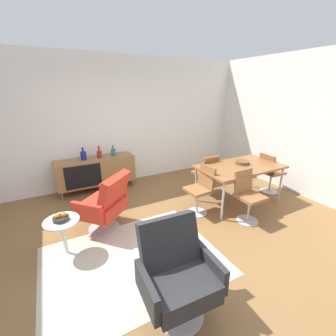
{
  "coord_description": "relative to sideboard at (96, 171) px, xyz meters",
  "views": [
    {
      "loc": [
        -1.3,
        -2.42,
        2.11
      ],
      "look_at": [
        0.44,
        0.87,
        0.79
      ],
      "focal_mm": 24.01,
      "sensor_mm": 36.0,
      "label": 1
    }
  ],
  "objects": [
    {
      "name": "vase_sculptural_dark",
      "position": [
        0.4,
        0.0,
        0.37
      ],
      "size": [
        0.1,
        0.1,
        0.24
      ],
      "color": "#337266",
      "rests_on": "sideboard"
    },
    {
      "name": "dining_chair_far_end",
      "position": [
        3.2,
        -1.83,
        0.03
      ],
      "size": [
        0.44,
        0.42,
        0.86
      ],
      "color": "brown",
      "rests_on": "ground_plane"
    },
    {
      "name": "side_table_round",
      "position": [
        -0.81,
        -1.89,
        -0.12
      ],
      "size": [
        0.44,
        0.44,
        0.52
      ],
      "color": "white",
      "rests_on": "ground_plane"
    },
    {
      "name": "armchair_black_shell",
      "position": [
        0.1,
        -3.27,
        0.03
      ],
      "size": [
        0.74,
        0.68,
        0.95
      ],
      "color": "#262628",
      "rests_on": "ground_plane"
    },
    {
      "name": "dining_chair_front_left",
      "position": [
        1.96,
        -2.39,
        0.03
      ],
      "size": [
        0.41,
        0.43,
        0.86
      ],
      "color": "brown",
      "rests_on": "ground_plane"
    },
    {
      "name": "wall_back",
      "position": [
        0.54,
        0.3,
        0.96
      ],
      "size": [
        6.8,
        0.12,
        2.8
      ],
      "primitive_type": "cube",
      "color": "white",
      "rests_on": "ground_plane"
    },
    {
      "name": "dining_chair_back_left",
      "position": [
        1.96,
        -1.28,
        0.03
      ],
      "size": [
        0.41,
        0.44,
        0.86
      ],
      "color": "brown",
      "rests_on": "ground_plane"
    },
    {
      "name": "vase_cobalt",
      "position": [
        -0.22,
        0.0,
        0.37
      ],
      "size": [
        0.12,
        0.12,
        0.27
      ],
      "color": "navy",
      "rests_on": "sideboard"
    },
    {
      "name": "dining_table",
      "position": [
        2.31,
        -1.83,
        0.26
      ],
      "size": [
        1.6,
        0.9,
        0.74
      ],
      "color": "brown",
      "rests_on": "ground_plane"
    },
    {
      "name": "wooden_bowl_on_table",
      "position": [
        2.42,
        -1.77,
        0.33
      ],
      "size": [
        0.26,
        0.26,
        0.06
      ],
      "primitive_type": "cylinder",
      "color": "brown",
      "rests_on": "dining_table"
    },
    {
      "name": "area_rug",
      "position": [
        -0.06,
        -2.44,
        -0.44
      ],
      "size": [
        2.2,
        1.7,
        0.01
      ],
      "primitive_type": "cube",
      "color": "#B7AD99",
      "rests_on": "ground_plane"
    },
    {
      "name": "vase_ceramic_small",
      "position": [
        0.1,
        0.0,
        0.36
      ],
      "size": [
        0.1,
        0.1,
        0.26
      ],
      "color": "maroon",
      "rests_on": "sideboard"
    },
    {
      "name": "ground_plane",
      "position": [
        0.54,
        -2.3,
        -0.44
      ],
      "size": [
        8.32,
        8.32,
        0.0
      ],
      "primitive_type": "plane",
      "color": "brown"
    },
    {
      "name": "lounge_chair_red",
      "position": [
        -0.18,
        -1.58,
        0.03
      ],
      "size": [
        0.91,
        0.91,
        0.95
      ],
      "color": "red",
      "rests_on": "ground_plane"
    },
    {
      "name": "wall_right",
      "position": [
        3.74,
        -2.3,
        0.96
      ],
      "size": [
        0.12,
        5.6,
        2.8
      ],
      "primitive_type": "cube",
      "color": "white",
      "rests_on": "ground_plane"
    },
    {
      "name": "sideboard",
      "position": [
        0.0,
        0.0,
        0.0
      ],
      "size": [
        1.6,
        0.45,
        0.72
      ],
      "color": "olive",
      "rests_on": "ground_plane"
    },
    {
      "name": "dining_chair_near_window",
      "position": [
        1.42,
        -1.83,
        0.03
      ],
      "size": [
        0.45,
        0.42,
        0.86
      ],
      "color": "brown",
      "rests_on": "ground_plane"
    },
    {
      "name": "fruit_bowl",
      "position": [
        -0.81,
        -1.88,
        0.12
      ],
      "size": [
        0.2,
        0.2,
        0.11
      ],
      "color": "#262628",
      "rests_on": "side_table_round"
    }
  ]
}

